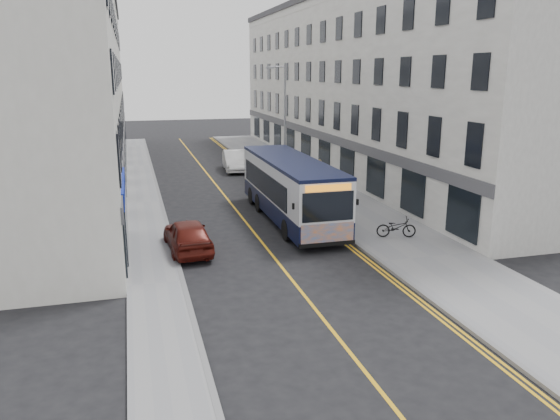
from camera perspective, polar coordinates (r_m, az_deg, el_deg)
ground at (r=22.45m, az=-0.17°, el=-5.55°), size 140.00×140.00×0.00m
pavement_east at (r=35.28m, az=4.52°, el=1.88°), size 4.50×64.00×0.12m
pavement_west at (r=33.26m, az=-14.04°, el=0.72°), size 2.00×64.00×0.12m
kerb_east at (r=34.59m, az=1.01°, el=1.68°), size 0.18×64.00×0.13m
kerb_west at (r=33.29m, az=-12.33°, el=0.84°), size 0.18×64.00×0.13m
road_centre_line at (r=33.72m, az=-5.53°, el=1.17°), size 0.12×64.00×0.01m
road_dbl_yellow_inner at (r=34.48m, az=0.29°, el=1.53°), size 0.10×64.00×0.01m
road_dbl_yellow_outer at (r=34.54m, az=0.61°, el=1.55°), size 0.10×64.00×0.01m
terrace_east at (r=44.76m, az=7.18°, el=12.75°), size 6.00×46.00×13.00m
terrace_west at (r=41.54m, az=-20.61°, el=11.86°), size 6.00×46.00×13.00m
streetlamp at (r=35.87m, az=0.39°, el=9.12°), size 1.32×0.18×8.00m
city_bus at (r=28.33m, az=1.10°, el=2.40°), size 2.62×11.21×3.26m
bicycle at (r=25.87m, az=12.05°, el=-1.78°), size 1.93×1.13×0.96m
pedestrian_near at (r=37.39m, az=4.17°, el=4.00°), size 0.72×0.61×1.69m
pedestrian_far at (r=38.81m, az=1.90°, el=4.42°), size 1.03×0.95×1.70m
car_white at (r=43.23m, az=-4.74°, el=5.15°), size 2.06×4.89×1.57m
car_maroon at (r=23.98m, az=-9.63°, el=-2.61°), size 1.99×4.38×1.46m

